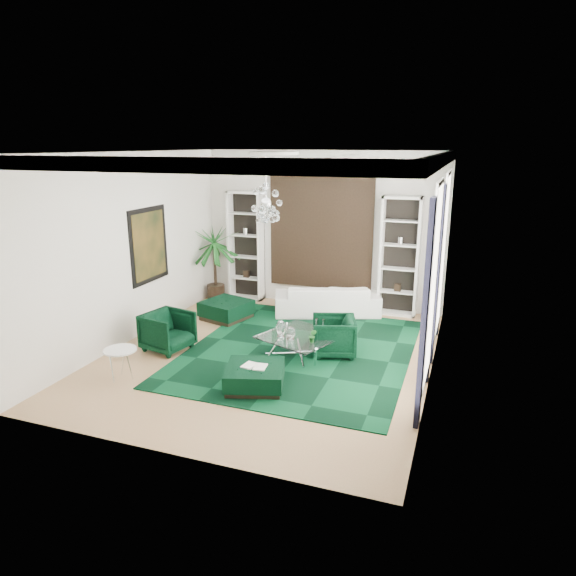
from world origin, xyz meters
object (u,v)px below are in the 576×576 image
at_px(sofa, 327,299).
at_px(coffee_table, 300,346).
at_px(side_table, 121,364).
at_px(armchair_right, 333,336).
at_px(ottoman_side, 226,310).
at_px(armchair_left, 168,331).
at_px(ottoman_front, 255,377).
at_px(palm, 215,254).

distance_m(sofa, coffee_table, 2.69).
bearing_deg(side_table, armchair_right, 35.68).
bearing_deg(ottoman_side, armchair_left, -97.04).
distance_m(ottoman_front, palm, 5.29).
height_order(sofa, ottoman_front, sofa).
distance_m(armchair_left, armchair_right, 3.24).
xyz_separation_m(sofa, armchair_left, (-2.36, -3.20, 0.02)).
bearing_deg(palm, side_table, -82.36).
distance_m(armchair_left, ottoman_side, 2.08).
relative_size(coffee_table, side_table, 2.29).
bearing_deg(ottoman_front, coffee_table, 77.98).
xyz_separation_m(coffee_table, side_table, (-2.61, -1.94, 0.05)).
relative_size(sofa, ottoman_front, 2.62).
relative_size(side_table, palm, 0.23).
relative_size(sofa, palm, 1.00).
bearing_deg(ottoman_side, coffee_table, -33.55).
bearing_deg(ottoman_front, armchair_left, 157.37).
bearing_deg(ottoman_front, side_table, -168.41).
bearing_deg(sofa, coffee_table, 74.46).
bearing_deg(palm, armchair_right, -33.03).
distance_m(coffee_table, side_table, 3.25).
bearing_deg(side_table, ottoman_side, 85.20).
relative_size(sofa, ottoman_side, 2.56).
bearing_deg(armchair_left, side_table, -169.61).
bearing_deg(side_table, sofa, 62.58).
xyz_separation_m(sofa, ottoman_side, (-2.10, -1.14, -0.15)).
xyz_separation_m(ottoman_side, ottoman_front, (2.00, -3.00, -0.03)).
distance_m(ottoman_side, side_table, 3.49).
bearing_deg(ottoman_side, armchair_right, -22.67).
bearing_deg(coffee_table, sofa, 94.55).
relative_size(armchair_left, palm, 0.34).
bearing_deg(palm, coffee_table, -40.87).
bearing_deg(ottoman_front, palm, 124.45).
relative_size(armchair_right, palm, 0.33).
xyz_separation_m(coffee_table, ottoman_side, (-2.32, 1.54, -0.00)).
bearing_deg(palm, ottoman_front, -55.55).
height_order(ottoman_side, side_table, side_table).
relative_size(coffee_table, palm, 0.52).
xyz_separation_m(armchair_right, ottoman_front, (-0.87, -1.80, -0.19)).
bearing_deg(sofa, side_table, 42.49).
xyz_separation_m(ottoman_side, palm, (-0.93, 1.27, 1.02)).
bearing_deg(coffee_table, palm, 139.13).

